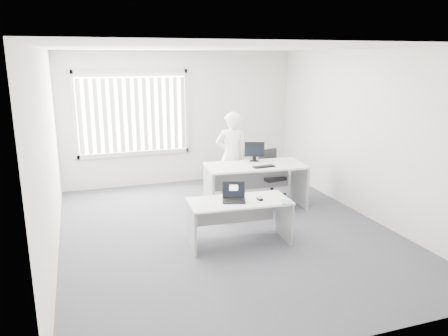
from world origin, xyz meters
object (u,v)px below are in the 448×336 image
object	(u,v)px
person	(232,156)
laptop	(234,193)
desk_far	(255,177)
office_chair	(271,183)
desk_near	(239,213)
monitor	(254,152)

from	to	relation	value
person	laptop	world-z (taller)	person
desk_far	laptop	distance (m)	1.70
office_chair	laptop	bearing A→B (deg)	-136.15
person	laptop	bearing A→B (deg)	84.81
person	desk_near	bearing A→B (deg)	86.96
desk_far	person	size ratio (longest dim) A/B	1.08
person	desk_far	bearing A→B (deg)	122.57
desk_near	monitor	bearing A→B (deg)	64.60
office_chair	monitor	size ratio (longest dim) A/B	2.58
desk_far	laptop	size ratio (longest dim) A/B	5.58
desk_near	desk_far	distance (m)	1.62
desk_far	office_chair	size ratio (longest dim) A/B	1.95
laptop	desk_near	bearing A→B (deg)	31.63
laptop	monitor	world-z (taller)	monitor
laptop	monitor	distance (m)	1.95
desk_near	laptop	distance (m)	0.33
desk_far	monitor	xyz separation A→B (m)	(0.08, 0.26, 0.41)
office_chair	laptop	world-z (taller)	office_chair
desk_far	person	xyz separation A→B (m)	(-0.22, 0.65, 0.27)
desk_far	monitor	world-z (taller)	monitor
office_chair	monitor	xyz separation A→B (m)	(-0.44, -0.19, 0.69)
desk_near	office_chair	xyz separation A→B (m)	(1.35, 1.83, -0.19)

